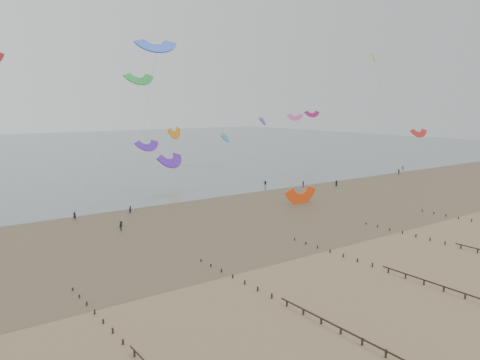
# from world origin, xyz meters

# --- Properties ---
(ground) EXTENTS (500.00, 500.00, 0.00)m
(ground) POSITION_xyz_m (0.00, 0.00, 0.00)
(ground) COLOR brown
(ground) RESTS_ON ground
(sea_and_shore) EXTENTS (500.00, 665.00, 0.03)m
(sea_and_shore) POSITION_xyz_m (-4.08, 34.40, 0.01)
(sea_and_shore) COLOR #475654
(sea_and_shore) RESTS_ON ground
(kitesurfer_lead) EXTENTS (0.71, 0.58, 1.67)m
(kitesurfer_lead) POSITION_xyz_m (-21.20, 47.48, 0.83)
(kitesurfer_lead) COLOR black
(kitesurfer_lead) RESTS_ON ground
(kitesurfers) EXTENTS (150.05, 22.10, 1.78)m
(kitesurfers) POSITION_xyz_m (29.04, 46.98, 0.82)
(kitesurfers) COLOR black
(kitesurfers) RESTS_ON ground
(grounded_kite) EXTENTS (7.60, 6.01, 4.09)m
(grounded_kite) POSITION_xyz_m (25.42, 33.33, 0.00)
(grounded_kite) COLOR #FF4910
(grounded_kite) RESTS_ON ground
(kites_airborne) EXTENTS (250.50, 112.28, 36.94)m
(kites_airborne) POSITION_xyz_m (-13.73, 92.27, 19.97)
(kites_airborne) COLOR #1D7CB7
(kites_airborne) RESTS_ON ground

